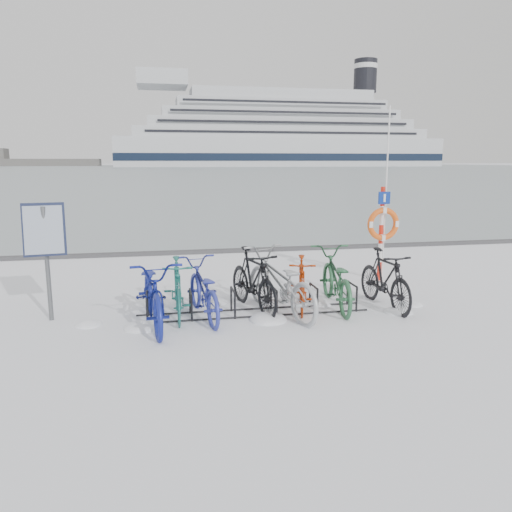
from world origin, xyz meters
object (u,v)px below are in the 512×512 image
Objects in this scene: bike_rack at (254,304)px; lifebuoy_station at (383,224)px; cruise_ferry at (279,137)px; info_board at (45,237)px.

lifebuoy_station is (3.21, 1.84, 1.08)m from bike_rack.
bike_rack is at bearing -103.68° from cruise_ferry.
lifebuoy_station is at bearing -102.98° from cruise_ferry.
cruise_ferry is (55.55, 214.05, 11.48)m from info_board.
info_board is 0.52× the size of lifebuoy_station.
info_board is at bearing -166.65° from lifebuoy_station.
cruise_ferry reaches higher than bike_rack.
bike_rack is at bearing -13.12° from info_board.
info_board is 221.44m from cruise_ferry.
bike_rack is 1.07× the size of lifebuoy_station.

